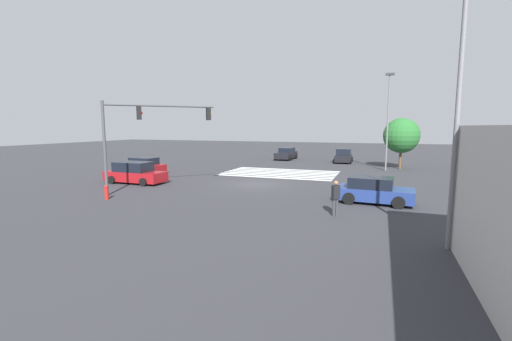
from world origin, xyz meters
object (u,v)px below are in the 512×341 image
object	(u,v)px
street_light_pole_a	(459,91)
pedestrian	(336,196)
car_3	(135,173)
tree_corner_a	(401,136)
street_light_pole_b	(388,114)
car_1	(143,166)
fire_hydrant	(106,192)
car_4	(286,154)
traffic_signal_mast	(142,127)
car_5	(374,191)
car_2	(344,156)

from	to	relation	value
street_light_pole_a	pedestrian	bearing A→B (deg)	-36.62
car_3	tree_corner_a	xyz separation A→B (m)	(-19.30, -16.38, 2.60)
street_light_pole_b	tree_corner_a	size ratio (longest dim) A/B	1.81
car_1	pedestrian	bearing A→B (deg)	156.50
pedestrian	fire_hydrant	world-z (taller)	pedestrian
street_light_pole_b	car_4	bearing A→B (deg)	-33.34
traffic_signal_mast	tree_corner_a	world-z (taller)	traffic_signal_mast
car_5	street_light_pole_b	bearing A→B (deg)	91.06
car_3	fire_hydrant	size ratio (longest dim) A/B	5.40
traffic_signal_mast	car_4	bearing A→B (deg)	38.87
car_4	tree_corner_a	bearing A→B (deg)	67.28
pedestrian	car_1	bearing A→B (deg)	20.58
car_5	tree_corner_a	bearing A→B (deg)	86.90
car_4	pedestrian	xyz separation A→B (m)	(-9.69, 26.87, 0.26)
pedestrian	car_5	bearing A→B (deg)	-66.79
car_1	car_2	size ratio (longest dim) A/B	1.00
car_4	fire_hydrant	world-z (taller)	car_4
car_1	car_2	distance (m)	22.85
car_1	fire_hydrant	size ratio (longest dim) A/B	4.94
car_5	street_light_pole_b	distance (m)	16.00
car_2	fire_hydrant	world-z (taller)	car_2
car_4	street_light_pole_b	bearing A→B (deg)	57.66
street_light_pole_b	car_1	bearing A→B (deg)	24.27
traffic_signal_mast	car_1	size ratio (longest dim) A/B	1.37
traffic_signal_mast	street_light_pole_b	distance (m)	22.73
car_4	tree_corner_a	xyz separation A→B (m)	(-13.48, 5.92, 2.65)
street_light_pole_a	traffic_signal_mast	bearing A→B (deg)	-16.35
car_4	street_light_pole_b	distance (m)	15.25
car_2	street_light_pole_a	xyz separation A→B (m)	(-6.51, 28.56, 4.65)
pedestrian	tree_corner_a	distance (m)	21.42
car_3	street_light_pole_a	size ratio (longest dim) A/B	0.50
car_1	street_light_pole_a	xyz separation A→B (m)	(-22.87, 12.61, 4.74)
car_1	car_4	distance (m)	19.58
car_5	street_light_pole_a	bearing A→B (deg)	-64.92
car_5	fire_hydrant	size ratio (longest dim) A/B	4.91
car_2	street_light_pole_b	bearing A→B (deg)	-145.63
car_5	street_light_pole_a	distance (m)	8.71
car_1	car_2	xyz separation A→B (m)	(-16.36, -15.95, 0.09)
car_1	fire_hydrant	world-z (taller)	car_1
traffic_signal_mast	street_light_pole_a	distance (m)	17.41
car_1	car_2	world-z (taller)	car_2
traffic_signal_mast	pedestrian	size ratio (longest dim) A/B	3.40
traffic_signal_mast	fire_hydrant	bearing A→B (deg)	-151.66
car_3	street_light_pole_a	distance (m)	21.75
traffic_signal_mast	car_3	xyz separation A→B (m)	(3.11, -2.85, -3.50)
car_4	pedestrian	bearing A→B (deg)	20.83
car_1	street_light_pole_b	distance (m)	23.53
street_light_pole_a	tree_corner_a	world-z (taller)	street_light_pole_a
car_1	street_light_pole_b	world-z (taller)	street_light_pole_b
street_light_pole_b	pedestrian	bearing A→B (deg)	82.71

